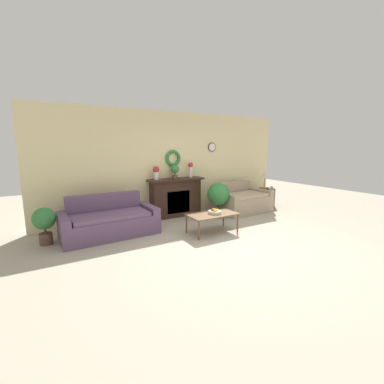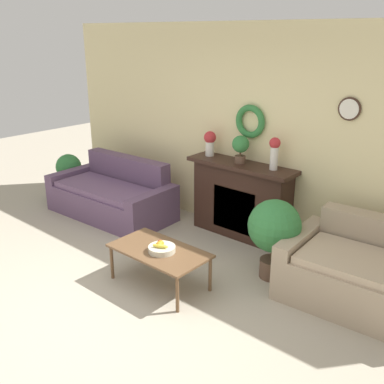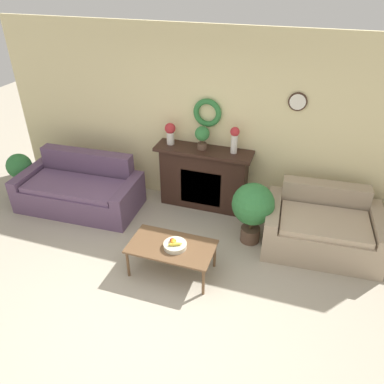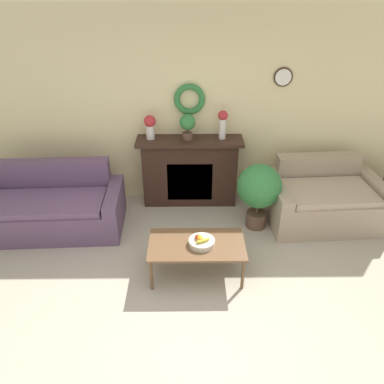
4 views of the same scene
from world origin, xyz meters
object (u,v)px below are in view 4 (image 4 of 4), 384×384
vase_on_mantel_left (150,125)px  couch_left (50,207)px  potted_plant_on_mantel (188,124)px  vase_on_mantel_right (223,122)px  coffee_table (197,246)px  potted_plant_floor_by_loveseat (259,189)px  loveseat_right (323,199)px  fruit_bowl (201,242)px  fireplace (190,171)px

vase_on_mantel_left → couch_left: bearing=-154.5°
couch_left → potted_plant_on_mantel: (1.83, 0.61, 0.93)m
couch_left → vase_on_mantel_right: bearing=12.8°
couch_left → vase_on_mantel_right: size_ratio=4.86×
potted_plant_on_mantel → coffee_table: bearing=-86.5°
potted_plant_on_mantel → potted_plant_floor_by_loveseat: bearing=-34.9°
couch_left → loveseat_right: (3.68, 0.15, 0.01)m
couch_left → potted_plant_floor_by_loveseat: (2.74, -0.03, 0.29)m
coffee_table → vase_on_mantel_right: bearing=76.6°
potted_plant_on_mantel → potted_plant_floor_by_loveseat: potted_plant_on_mantel is taller
potted_plant_floor_by_loveseat → vase_on_mantel_left: bearing=155.1°
potted_plant_floor_by_loveseat → vase_on_mantel_right: bearing=123.8°
fruit_bowl → vase_on_mantel_left: bearing=112.2°
fireplace → couch_left: bearing=-161.4°
couch_left → loveseat_right: couch_left is taller
loveseat_right → coffee_table: size_ratio=1.49×
loveseat_right → vase_on_mantel_right: vase_on_mantel_right is taller
loveseat_right → potted_plant_on_mantel: potted_plant_on_mantel is taller
loveseat_right → vase_on_mantel_left: (-2.36, 0.48, 0.89)m
coffee_table → fruit_bowl: (0.05, -0.02, 0.08)m
vase_on_mantel_left → fireplace: bearing=-0.6°
fireplace → vase_on_mantel_right: 0.85m
loveseat_right → coffee_table: loveseat_right is taller
fruit_bowl → vase_on_mantel_right: (0.33, 1.60, 0.78)m
fruit_bowl → potted_plant_on_mantel: 1.76m
fruit_bowl → potted_plant_floor_by_loveseat: (0.77, 0.94, 0.12)m
loveseat_right → vase_on_mantel_left: size_ratio=4.74×
couch_left → coffee_table: 2.15m
couch_left → vase_on_mantel_left: size_ratio=5.80×
loveseat_right → couch_left: bearing=178.6°
fireplace → loveseat_right: fireplace is taller
potted_plant_floor_by_loveseat → loveseat_right: bearing=11.0°
coffee_table → vase_on_mantel_right: 1.84m
loveseat_right → potted_plant_on_mantel: size_ratio=4.47×
coffee_table → fruit_bowl: size_ratio=3.70×
loveseat_right → potted_plant_on_mantel: 2.12m
vase_on_mantel_left → potted_plant_floor_by_loveseat: vase_on_mantel_left is taller
coffee_table → potted_plant_floor_by_loveseat: potted_plant_floor_by_loveseat is taller
vase_on_mantel_right → couch_left: bearing=-164.7°
potted_plant_on_mantel → couch_left: bearing=-161.6°
loveseat_right → fruit_bowl: 2.04m
coffee_table → vase_on_mantel_left: (-0.60, 1.59, 0.82)m
fireplace → potted_plant_on_mantel: bearing=-152.7°
loveseat_right → coffee_table: 2.07m
loveseat_right → coffee_table: bearing=-151.5°
couch_left → fruit_bowl: size_ratio=6.72×
loveseat_right → vase_on_mantel_right: size_ratio=3.98×
couch_left → fruit_bowl: (1.97, -0.97, 0.17)m
fireplace → potted_plant_on_mantel: 0.71m
fruit_bowl → coffee_table: bearing=162.6°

